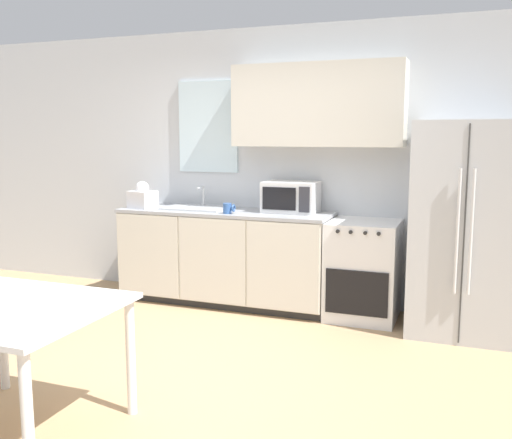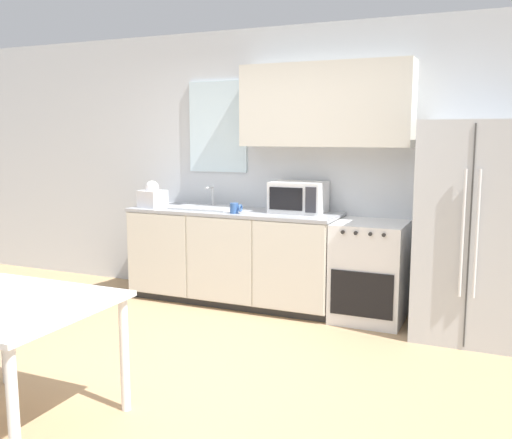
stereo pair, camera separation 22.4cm
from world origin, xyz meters
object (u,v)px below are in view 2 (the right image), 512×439
object	(u,v)px
coffee_mug	(235,208)
dining_table	(5,318)
oven_range	(370,271)
microwave	(298,197)
refrigerator	(472,230)

from	to	relation	value
coffee_mug	dining_table	distance (m)	2.56
coffee_mug	oven_range	bearing A→B (deg)	9.47
microwave	dining_table	world-z (taller)	microwave
oven_range	refrigerator	world-z (taller)	refrigerator
microwave	coffee_mug	size ratio (longest dim) A/B	4.46
oven_range	refrigerator	xyz separation A→B (m)	(0.85, -0.07, 0.44)
oven_range	dining_table	size ratio (longest dim) A/B	0.81
coffee_mug	refrigerator	bearing A→B (deg)	3.67
refrigerator	coffee_mug	world-z (taller)	refrigerator
oven_range	microwave	xyz separation A→B (m)	(-0.72, 0.10, 0.63)
refrigerator	coffee_mug	xyz separation A→B (m)	(-2.09, -0.13, 0.09)
dining_table	microwave	bearing A→B (deg)	75.41
refrigerator	oven_range	bearing A→B (deg)	175.05
refrigerator	microwave	size ratio (longest dim) A/B	3.52
dining_table	coffee_mug	bearing A→B (deg)	85.09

